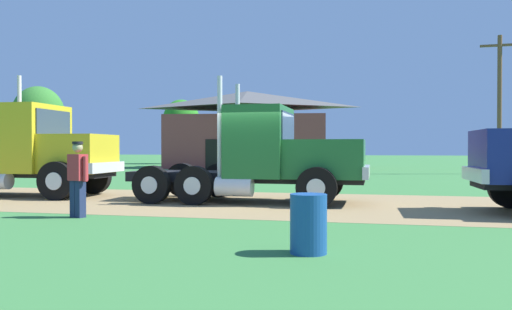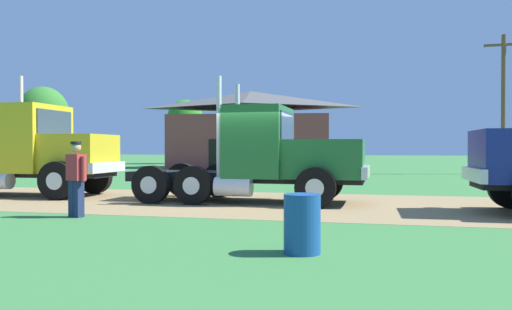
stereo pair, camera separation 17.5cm
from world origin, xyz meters
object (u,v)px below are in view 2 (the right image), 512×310
object	(u,v)px
visitor_walking_mid	(76,176)
steel_barrel	(302,224)
utility_pole_near	(503,100)
shed_building	(251,131)
truck_foreground_white	(270,158)
truck_near_left	(31,153)

from	to	relation	value
visitor_walking_mid	steel_barrel	size ratio (longest dim) A/B	1.94
visitor_walking_mid	utility_pole_near	world-z (taller)	utility_pole_near
steel_barrel	utility_pole_near	world-z (taller)	utility_pole_near
steel_barrel	shed_building	bearing A→B (deg)	105.49
truck_foreground_white	visitor_walking_mid	world-z (taller)	truck_foreground_white
truck_near_left	steel_barrel	distance (m)	12.21
truck_foreground_white	utility_pole_near	size ratio (longest dim) A/B	0.83
truck_foreground_white	visitor_walking_mid	size ratio (longest dim) A/B	4.07
truck_foreground_white	visitor_walking_mid	distance (m)	5.45
truck_foreground_white	steel_barrel	size ratio (longest dim) A/B	7.90
truck_near_left	visitor_walking_mid	xyz separation A→B (m)	(4.41, -4.29, -0.46)
shed_building	utility_pole_near	distance (m)	18.24
shed_building	visitor_walking_mid	bearing A→B (deg)	-83.46
truck_near_left	shed_building	bearing A→B (deg)	87.54
steel_barrel	utility_pole_near	bearing A→B (deg)	72.26
truck_foreground_white	shed_building	world-z (taller)	shed_building
truck_foreground_white	shed_building	bearing A→B (deg)	105.42
truck_near_left	utility_pole_near	distance (m)	26.27
shed_building	steel_barrel	bearing A→B (deg)	-74.51
truck_foreground_white	shed_building	distance (m)	26.06
steel_barrel	visitor_walking_mid	bearing A→B (deg)	153.34
shed_building	utility_pole_near	world-z (taller)	utility_pole_near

